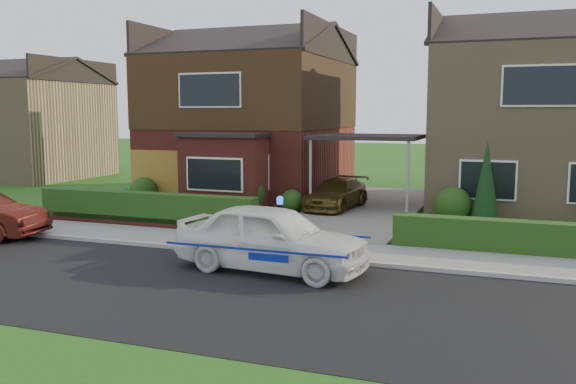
% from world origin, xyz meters
% --- Properties ---
extents(ground, '(120.00, 120.00, 0.00)m').
position_xyz_m(ground, '(0.00, 0.00, 0.00)').
color(ground, '#1C4A13').
rests_on(ground, ground).
extents(road, '(60.00, 6.00, 0.02)m').
position_xyz_m(road, '(0.00, 0.00, 0.00)').
color(road, black).
rests_on(road, ground).
extents(kerb, '(60.00, 0.16, 0.12)m').
position_xyz_m(kerb, '(0.00, 3.05, 0.06)').
color(kerb, '#9E9993').
rests_on(kerb, ground).
extents(sidewalk, '(60.00, 2.00, 0.10)m').
position_xyz_m(sidewalk, '(0.00, 4.10, 0.05)').
color(sidewalk, slate).
rests_on(sidewalk, ground).
extents(driveway, '(3.80, 12.00, 0.12)m').
position_xyz_m(driveway, '(0.00, 11.00, 0.06)').
color(driveway, '#666059').
rests_on(driveway, ground).
extents(house_left, '(7.50, 9.53, 7.25)m').
position_xyz_m(house_left, '(-5.78, 13.90, 3.81)').
color(house_left, maroon).
rests_on(house_left, ground).
extents(house_right, '(7.50, 8.06, 7.25)m').
position_xyz_m(house_right, '(5.80, 13.99, 3.66)').
color(house_right, '#957D5B').
rests_on(house_right, ground).
extents(carport_link, '(3.80, 3.00, 2.77)m').
position_xyz_m(carport_link, '(0.00, 10.95, 2.66)').
color(carport_link, black).
rests_on(carport_link, ground).
extents(garage_door, '(2.20, 0.10, 2.10)m').
position_xyz_m(garage_door, '(-8.25, 9.96, 1.05)').
color(garage_door, brown).
rests_on(garage_door, ground).
extents(dwarf_wall, '(7.70, 0.25, 0.36)m').
position_xyz_m(dwarf_wall, '(-5.80, 5.30, 0.18)').
color(dwarf_wall, maroon).
rests_on(dwarf_wall, ground).
extents(hedge_left, '(7.50, 0.55, 0.90)m').
position_xyz_m(hedge_left, '(-5.80, 5.45, 0.00)').
color(hedge_left, black).
rests_on(hedge_left, ground).
extents(hedge_right, '(7.50, 0.55, 0.80)m').
position_xyz_m(hedge_right, '(5.80, 5.35, 0.00)').
color(hedge_right, black).
rests_on(hedge_right, ground).
extents(shrub_left_far, '(1.08, 1.08, 1.08)m').
position_xyz_m(shrub_left_far, '(-8.50, 9.50, 0.54)').
color(shrub_left_far, black).
rests_on(shrub_left_far, ground).
extents(shrub_left_mid, '(1.32, 1.32, 1.32)m').
position_xyz_m(shrub_left_mid, '(-4.00, 9.30, 0.66)').
color(shrub_left_mid, black).
rests_on(shrub_left_mid, ground).
extents(shrub_left_near, '(0.84, 0.84, 0.84)m').
position_xyz_m(shrub_left_near, '(-2.40, 9.60, 0.42)').
color(shrub_left_near, black).
rests_on(shrub_left_near, ground).
extents(shrub_right_near, '(1.20, 1.20, 1.20)m').
position_xyz_m(shrub_right_near, '(3.20, 9.40, 0.60)').
color(shrub_right_near, black).
rests_on(shrub_right_near, ground).
extents(conifer_a, '(0.90, 0.90, 2.60)m').
position_xyz_m(conifer_a, '(4.20, 9.20, 1.30)').
color(conifer_a, black).
rests_on(conifer_a, ground).
extents(neighbour_left, '(6.50, 7.00, 5.20)m').
position_xyz_m(neighbour_left, '(-20.00, 16.00, 2.60)').
color(neighbour_left, '#957D5B').
rests_on(neighbour_left, ground).
extents(police_car, '(4.10, 4.62, 1.68)m').
position_xyz_m(police_car, '(-0.10, 1.88, 0.76)').
color(police_car, silver).
rests_on(police_car, ground).
extents(driveway_car, '(1.85, 3.78, 1.06)m').
position_xyz_m(driveway_car, '(-1.00, 10.50, 0.65)').
color(driveway_car, brown).
rests_on(driveway_car, driveway).
extents(potted_plant_a, '(0.45, 0.38, 0.72)m').
position_xyz_m(potted_plant_a, '(-9.00, 9.00, 0.36)').
color(potted_plant_a, gray).
rests_on(potted_plant_a, ground).
extents(potted_plant_b, '(0.51, 0.48, 0.73)m').
position_xyz_m(potted_plant_b, '(-8.13, 6.60, 0.36)').
color(potted_plant_b, gray).
rests_on(potted_plant_b, ground).
extents(potted_plant_c, '(0.50, 0.50, 0.72)m').
position_xyz_m(potted_plant_c, '(-2.50, 6.76, 0.36)').
color(potted_plant_c, gray).
rests_on(potted_plant_c, ground).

